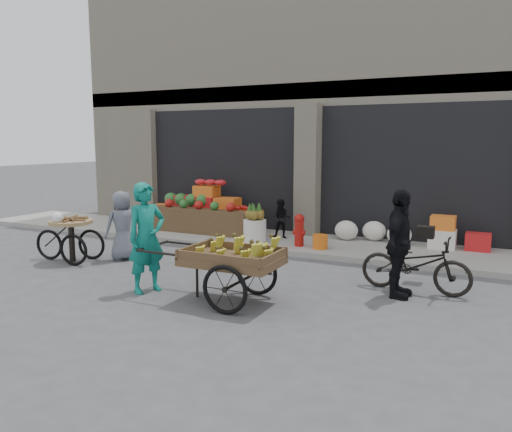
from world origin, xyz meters
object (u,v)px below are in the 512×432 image
at_px(cyclist, 399,244).
at_px(vendor_woman, 147,238).
at_px(pineapple_bin, 255,230).
at_px(vendor_grey, 122,225).
at_px(seated_person, 281,219).
at_px(tricycle_cart, 71,234).
at_px(banana_cart, 229,255).
at_px(bicycle, 416,264).
at_px(orange_bucket, 320,242).
at_px(fire_hydrant, 299,229).

bearing_deg(cyclist, vendor_woman, 114.71).
xyz_separation_m(pineapple_bin, vendor_grey, (-1.83, -2.33, 0.33)).
bearing_deg(cyclist, seated_person, 49.94).
bearing_deg(vendor_grey, cyclist, 119.07).
distance_m(vendor_woman, tricycle_cart, 2.82).
xyz_separation_m(banana_cart, bicycle, (2.41, 1.76, -0.28)).
relative_size(orange_bucket, bicycle, 0.19).
bearing_deg(seated_person, tricycle_cart, -140.91).
xyz_separation_m(vendor_woman, tricycle_cart, (-2.64, 0.95, -0.31)).
distance_m(pineapple_bin, cyclist, 4.38).
bearing_deg(fire_hydrant, cyclist, -42.81).
xyz_separation_m(fire_hydrant, tricycle_cart, (-3.74, -2.86, 0.06)).
bearing_deg(fire_hydrant, tricycle_cart, -142.60).
xyz_separation_m(vendor_grey, cyclist, (5.47, -0.07, 0.13)).
bearing_deg(banana_cart, cyclist, 31.74).
bearing_deg(tricycle_cart, pineapple_bin, 39.39).
xyz_separation_m(pineapple_bin, bicycle, (3.83, -2.00, 0.08)).
distance_m(fire_hydrant, vendor_woman, 3.99).
relative_size(orange_bucket, vendor_woman, 0.18).
bearing_deg(vendor_grey, tricycle_cart, -24.56).
height_order(seated_person, banana_cart, seated_person).
bearing_deg(orange_bucket, tricycle_cart, -146.47).
bearing_deg(vendor_grey, vendor_woman, 79.86).
xyz_separation_m(banana_cart, tricycle_cart, (-4.07, 0.85, -0.16)).
xyz_separation_m(pineapple_bin, vendor_woman, (-0.00, -3.86, 0.51)).
distance_m(orange_bucket, banana_cart, 3.69).
xyz_separation_m(vendor_woman, bicycle, (3.84, 1.87, -0.42)).
relative_size(pineapple_bin, seated_person, 0.56).
distance_m(seated_person, vendor_woman, 4.49).
distance_m(seated_person, banana_cart, 4.48).
bearing_deg(vendor_grey, banana_cart, 96.11).
height_order(pineapple_bin, tricycle_cart, tricycle_cart).
bearing_deg(seated_person, banana_cart, -86.73).
bearing_deg(banana_cart, vendor_grey, 156.39).
height_order(banana_cart, cyclist, cyclist).
xyz_separation_m(orange_bucket, bicycle, (2.23, -1.90, 0.18)).
relative_size(seated_person, banana_cart, 0.39).
relative_size(pineapple_bin, vendor_grey, 0.37).
bearing_deg(fire_hydrant, orange_bucket, -5.71).
distance_m(banana_cart, tricycle_cart, 4.16).
relative_size(vendor_grey, cyclist, 0.84).
bearing_deg(orange_bucket, vendor_grey, -146.99).
relative_size(fire_hydrant, cyclist, 0.42).
relative_size(orange_bucket, tricycle_cart, 0.22).
bearing_deg(cyclist, pineapple_bin, 59.35).
bearing_deg(pineapple_bin, seated_person, 56.31).
bearing_deg(orange_bucket, cyclist, -48.48).
height_order(fire_hydrant, cyclist, cyclist).
xyz_separation_m(orange_bucket, vendor_grey, (-3.43, -2.23, 0.43)).
bearing_deg(banana_cart, fire_hydrant, 95.10).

